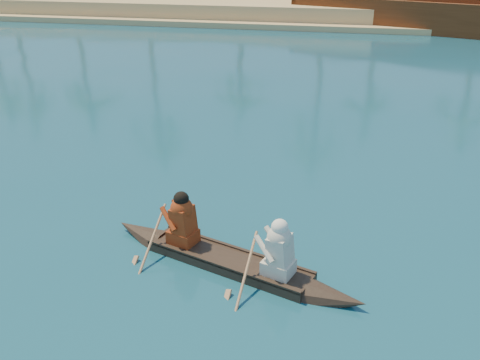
# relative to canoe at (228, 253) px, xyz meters

# --- Properties ---
(ground) EXTENTS (160.00, 160.00, 0.00)m
(ground) POSITION_rel_canoe_xyz_m (2.22, 4.00, -0.29)
(ground) COLOR #0C3550
(ground) RESTS_ON ground
(canoe) EXTENTS (5.36, 2.47, 1.49)m
(canoe) POSITION_rel_canoe_xyz_m (0.00, 0.00, 0.00)
(canoe) COLOR #32241B
(canoe) RESTS_ON ground
(barge_mid) EXTENTS (14.19, 8.07, 2.24)m
(barge_mid) POSITION_rel_canoe_xyz_m (5.10, 28.82, 0.50)
(barge_mid) COLOR #642E15
(barge_mid) RESTS_ON ground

